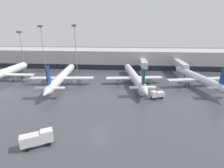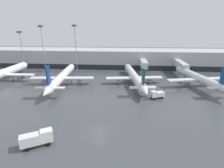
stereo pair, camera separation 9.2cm
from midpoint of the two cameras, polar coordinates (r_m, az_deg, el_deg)
The scene contains 13 objects.
ground_plane at distance 36.88m, azimuth -4.16°, elevation -15.12°, with size 320.00×320.00×0.00m, color #424449.
terminal_building at distance 93.77m, azimuth 1.66°, elevation 8.43°, with size 160.00×31.10×9.00m.
parked_jet_0 at distance 65.61m, azimuth 7.34°, elevation 2.42°, with size 21.20×37.86×8.69m.
parked_jet_2 at distance 79.86m, azimuth -31.77°, elevation 3.04°, with size 23.46×35.31×8.75m.
parked_jet_3 at distance 68.46m, azimuth 26.41°, elevation 1.75°, with size 22.34×32.57×9.00m.
parked_jet_4 at distance 66.34m, azimuth -15.98°, elevation 2.30°, with size 23.05×38.15×9.74m.
service_truck_0 at distance 34.60m, azimuth -23.22°, elevation -15.94°, with size 5.58×4.12×2.84m.
service_truck_1 at distance 53.13m, azimuth 14.50°, elevation -3.24°, with size 4.39×3.18×2.41m.
traffic_cone_0 at distance 64.34m, azimuth -0.46°, elevation 0.15°, with size 0.48×0.48×0.75m.
traffic_cone_1 at distance 58.75m, azimuth 25.55°, elevation -3.57°, with size 0.44×0.44×0.56m.
apron_light_mast_2 at distance 82.86m, azimuth -11.96°, elevation 15.11°, with size 1.80×1.80×21.25m.
apron_light_mast_4 at distance 88.39m, azimuth -21.93°, elevation 14.29°, with size 1.80×1.80×21.00m.
apron_light_mast_5 at distance 96.37m, azimuth -27.65°, elevation 12.72°, with size 1.80×1.80×18.42m.
Camera 2 is at (5.15, -30.46, 20.15)m, focal length 28.00 mm.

